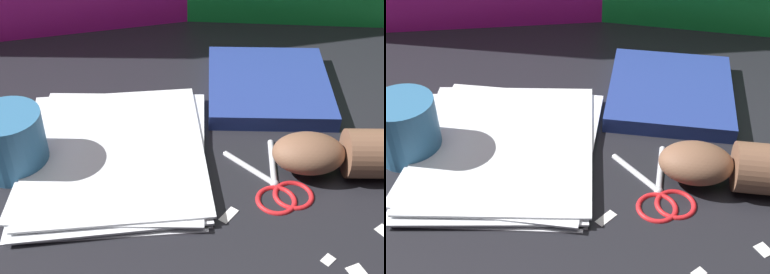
% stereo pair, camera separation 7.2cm
% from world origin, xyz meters
% --- Properties ---
extents(ground_plane, '(6.00, 6.00, 0.00)m').
position_xyz_m(ground_plane, '(0.00, 0.00, 0.00)').
color(ground_plane, black).
extents(paper_stack, '(0.28, 0.32, 0.02)m').
position_xyz_m(paper_stack, '(-0.12, 0.01, 0.01)').
color(paper_stack, white).
rests_on(paper_stack, ground_plane).
extents(book_closed, '(0.22, 0.24, 0.03)m').
position_xyz_m(book_closed, '(0.14, 0.16, 0.01)').
color(book_closed, navy).
rests_on(book_closed, ground_plane).
extents(scissors, '(0.12, 0.15, 0.01)m').
position_xyz_m(scissors, '(0.11, -0.08, 0.00)').
color(scissors, silver).
rests_on(scissors, ground_plane).
extents(paper_scrap_near, '(0.02, 0.02, 0.00)m').
position_xyz_m(paper_scrap_near, '(0.23, -0.16, 0.00)').
color(paper_scrap_near, white).
rests_on(paper_scrap_near, ground_plane).
extents(paper_scrap_far, '(0.02, 0.02, 0.00)m').
position_xyz_m(paper_scrap_far, '(0.14, -0.20, 0.00)').
color(paper_scrap_far, white).
rests_on(paper_scrap_far, ground_plane).
extents(paper_scrap_side, '(0.03, 0.03, 0.00)m').
position_xyz_m(paper_scrap_side, '(0.04, -0.12, 0.00)').
color(paper_scrap_side, white).
rests_on(paper_scrap_side, ground_plane).
extents(mug, '(0.09, 0.09, 0.09)m').
position_xyz_m(mug, '(-0.25, -0.00, 0.04)').
color(mug, teal).
rests_on(mug, ground_plane).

